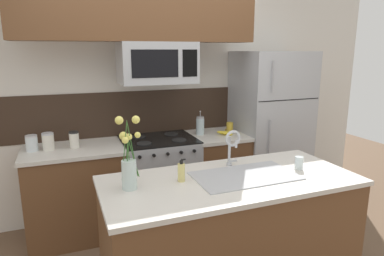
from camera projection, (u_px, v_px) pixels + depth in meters
The scene contains 20 objects.
rear_partition at pixel (174, 97), 3.93m from camera, with size 5.20×0.10×2.60m, color silver.
splash_band at pixel (150, 112), 3.80m from camera, with size 3.18×0.01×0.48m, color #332319.
back_counter_left at pixel (77, 192), 3.36m from camera, with size 0.95×0.65×0.91m.
back_counter_right at pixel (216, 173), 3.90m from camera, with size 0.61×0.65×0.91m.
stove_range at pixel (159, 180), 3.66m from camera, with size 0.76×0.64×0.93m.
microwave at pixel (157, 63), 3.37m from camera, with size 0.74×0.40×0.40m.
upper_cabinet_band at pixel (139, 8), 3.17m from camera, with size 2.26×0.34×0.60m, color brown.
refrigerator at pixel (268, 129), 4.06m from camera, with size 0.79×0.74×1.81m.
storage_jar_tall at pixel (32, 143), 3.15m from camera, with size 0.11×0.11×0.15m.
storage_jar_medium at pixel (48, 141), 3.20m from camera, with size 0.11×0.11×0.16m.
storage_jar_short at pixel (74, 140), 3.26m from camera, with size 0.09×0.09×0.16m.
banana_bunch at pixel (226, 133), 3.77m from camera, with size 0.19×0.15×0.08m.
french_press at pixel (200, 126), 3.77m from camera, with size 0.09×0.09×0.27m.
coffee_tin at pixel (230, 127), 3.90m from camera, with size 0.08×0.08×0.11m, color gold.
island_counter at pixel (229, 235), 2.59m from camera, with size 1.87×0.84×0.91m.
kitchen_sink at pixel (245, 185), 2.55m from camera, with size 0.76×0.44×0.16m.
sink_faucet at pixel (232, 143), 2.69m from camera, with size 0.14×0.14×0.31m.
dish_soap_bottle at pixel (181, 172), 2.42m from camera, with size 0.06×0.05×0.16m.
drinking_glass at pixel (299, 163), 2.68m from camera, with size 0.07×0.07×0.10m.
flower_vase at pixel (129, 166), 2.28m from camera, with size 0.17×0.15×0.50m.
Camera 1 is at (-0.93, -2.44, 1.83)m, focal length 32.00 mm.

